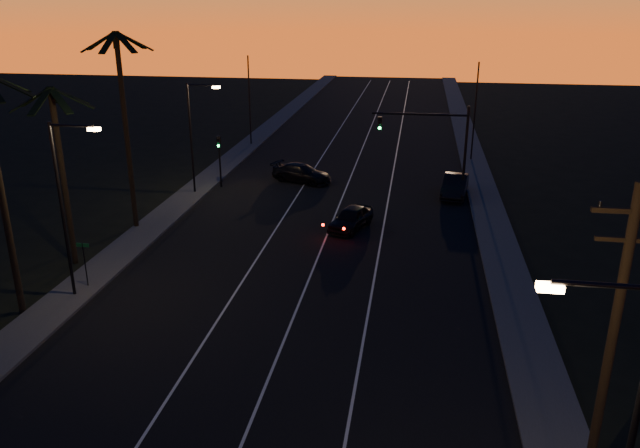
% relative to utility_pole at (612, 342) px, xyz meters
% --- Properties ---
extents(road, '(20.00, 170.00, 0.01)m').
position_rel_utility_pole_xyz_m(road, '(-11.60, 20.00, -5.31)').
color(road, black).
rests_on(road, ground).
extents(sidewalk_left, '(2.40, 170.00, 0.16)m').
position_rel_utility_pole_xyz_m(sidewalk_left, '(-22.80, 20.00, -5.24)').
color(sidewalk_left, '#393937').
rests_on(sidewalk_left, ground).
extents(sidewalk_right, '(2.40, 170.00, 0.16)m').
position_rel_utility_pole_xyz_m(sidewalk_right, '(-0.40, 20.00, -5.24)').
color(sidewalk_right, '#393937').
rests_on(sidewalk_right, ground).
extents(lane_stripe_left, '(0.12, 160.00, 0.01)m').
position_rel_utility_pole_xyz_m(lane_stripe_left, '(-14.60, 20.00, -5.30)').
color(lane_stripe_left, silver).
rests_on(lane_stripe_left, road).
extents(lane_stripe_mid, '(0.12, 160.00, 0.01)m').
position_rel_utility_pole_xyz_m(lane_stripe_mid, '(-11.10, 20.00, -5.30)').
color(lane_stripe_mid, silver).
rests_on(lane_stripe_mid, road).
extents(lane_stripe_right, '(0.12, 160.00, 0.01)m').
position_rel_utility_pole_xyz_m(lane_stripe_right, '(-7.60, 20.00, -5.30)').
color(lane_stripe_right, silver).
rests_on(lane_stripe_right, road).
extents(palm_mid, '(4.25, 4.16, 10.03)m').
position_rel_utility_pole_xyz_m(palm_mid, '(-24.80, 14.00, 0.94)').
color(palm_mid, black).
rests_on(palm_mid, ground).
extents(palm_far, '(4.25, 4.16, 12.53)m').
position_rel_utility_pole_xyz_m(palm_far, '(-23.80, 20.00, 2.30)').
color(palm_far, black).
rests_on(palm_far, ground).
extents(streetlight_left_near, '(2.55, 0.26, 9.00)m').
position_rel_utility_pole_xyz_m(streetlight_left_near, '(-22.30, 10.00, 0.01)').
color(streetlight_left_near, black).
rests_on(streetlight_left_near, ground).
extents(streetlight_left_far, '(2.55, 0.26, 8.50)m').
position_rel_utility_pole_xyz_m(streetlight_left_far, '(-22.29, 28.00, -0.25)').
color(streetlight_left_far, black).
rests_on(streetlight_left_far, ground).
extents(streetlight_right_near, '(2.55, 0.26, 9.00)m').
position_rel_utility_pole_xyz_m(streetlight_right_near, '(-0.90, -4.00, 0.01)').
color(streetlight_right_near, black).
rests_on(streetlight_right_near, ground).
extents(street_sign, '(0.70, 0.06, 2.60)m').
position_rel_utility_pole_xyz_m(street_sign, '(-22.40, 11.00, -3.66)').
color(street_sign, black).
rests_on(street_sign, ground).
extents(utility_pole, '(2.20, 0.28, 10.00)m').
position_rel_utility_pole_xyz_m(utility_pole, '(0.00, 0.00, 0.00)').
color(utility_pole, black).
rests_on(utility_pole, ground).
extents(signal_mast, '(7.10, 0.41, 7.00)m').
position_rel_utility_pole_xyz_m(signal_mast, '(-4.46, 29.99, -0.53)').
color(signal_mast, black).
rests_on(signal_mast, ground).
extents(signal_post, '(0.28, 0.37, 4.20)m').
position_rel_utility_pole_xyz_m(signal_post, '(-21.10, 29.98, -2.42)').
color(signal_post, black).
rests_on(signal_post, ground).
extents(far_pole_left, '(0.14, 0.14, 9.00)m').
position_rel_utility_pole_xyz_m(far_pole_left, '(-22.60, 45.00, -0.82)').
color(far_pole_left, black).
rests_on(far_pole_left, ground).
extents(far_pole_right, '(0.14, 0.14, 9.00)m').
position_rel_utility_pole_xyz_m(far_pole_right, '(-0.60, 42.00, -0.82)').
color(far_pole_right, black).
rests_on(far_pole_right, ground).
extents(lead_car, '(3.14, 5.06, 1.46)m').
position_rel_utility_pole_xyz_m(lead_car, '(-9.72, 22.05, -4.57)').
color(lead_car, black).
rests_on(lead_car, road).
extents(right_car, '(2.40, 5.14, 1.63)m').
position_rel_utility_pole_xyz_m(right_car, '(-2.63, 30.44, -4.49)').
color(right_car, black).
rests_on(right_car, road).
extents(cross_car, '(5.48, 3.66, 1.47)m').
position_rel_utility_pole_xyz_m(cross_car, '(-14.96, 32.49, -4.57)').
color(cross_car, black).
rests_on(cross_car, road).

